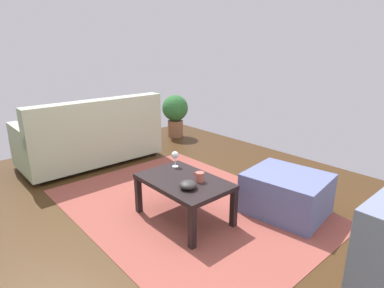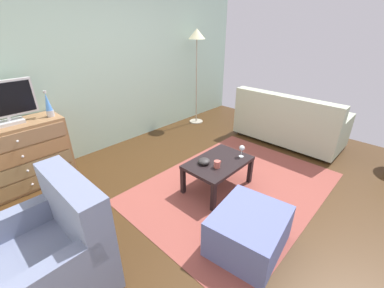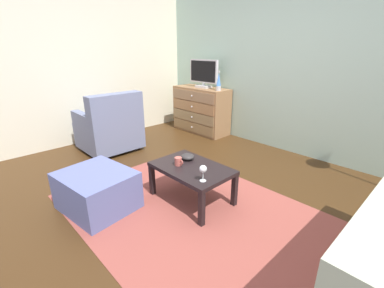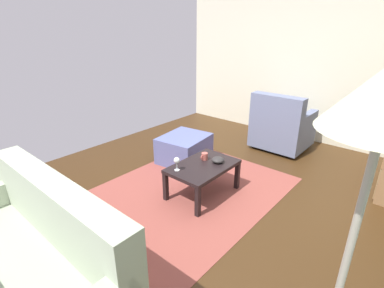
{
  "view_description": "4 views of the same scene",
  "coord_description": "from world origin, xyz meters",
  "views": [
    {
      "loc": [
        -1.94,
        1.63,
        1.53
      ],
      "look_at": [
        0.01,
        -0.1,
        0.71
      ],
      "focal_mm": 29.74,
      "sensor_mm": 36.0,
      "label": 1
    },
    {
      "loc": [
        -2.09,
        -1.61,
        1.93
      ],
      "look_at": [
        -0.22,
        0.16,
        0.66
      ],
      "focal_mm": 23.09,
      "sensor_mm": 36.0,
      "label": 2
    },
    {
      "loc": [
        1.82,
        -1.72,
        1.54
      ],
      "look_at": [
        -0.04,
        0.05,
        0.59
      ],
      "focal_mm": 24.35,
      "sensor_mm": 36.0,
      "label": 3
    },
    {
      "loc": [
        2.41,
        1.83,
        1.89
      ],
      "look_at": [
        0.14,
        -0.12,
        0.66
      ],
      "focal_mm": 26.95,
      "sensor_mm": 36.0,
      "label": 4
    }
  ],
  "objects": [
    {
      "name": "wall_accent_rear",
      "position": [
        0.0,
        2.11,
        1.32
      ],
      "size": [
        5.79,
        0.12,
        2.64
      ],
      "primitive_type": "cube",
      "color": "#A7C9B7",
      "rests_on": "ground_plane"
    },
    {
      "name": "dresser",
      "position": [
        -1.63,
        1.8,
        0.43
      ],
      "size": [
        1.12,
        0.49,
        0.85
      ],
      "color": "#906743",
      "rests_on": "ground_plane"
    },
    {
      "name": "coffee_table",
      "position": [
        0.04,
        -0.04,
        0.34
      ],
      "size": [
        0.82,
        0.54,
        0.39
      ],
      "color": "black",
      "rests_on": "ground_plane"
    },
    {
      "name": "armchair",
      "position": [
        -1.88,
        0.04,
        0.37
      ],
      "size": [
        0.8,
        0.82,
        0.93
      ],
      "color": "#332319",
      "rests_on": "ground_plane"
    },
    {
      "name": "ottoman",
      "position": [
        -0.5,
        -0.83,
        0.2
      ],
      "size": [
        0.77,
        0.69,
        0.39
      ],
      "primitive_type": "cube",
      "rotation": [
        0.0,
        0.0,
        0.13
      ],
      "color": "#59639B",
      "rests_on": "ground_plane"
    },
    {
      "name": "ground_plane",
      "position": [
        0.0,
        0.0,
        -0.03
      ],
      "size": [
        5.79,
        4.7,
        0.05
      ],
      "primitive_type": "cube",
      "color": "#3D2712"
    },
    {
      "name": "tv",
      "position": [
        -1.59,
        1.82,
        1.11
      ],
      "size": [
        0.66,
        0.18,
        0.5
      ],
      "color": "silver",
      "rests_on": "dresser"
    },
    {
      "name": "bowl_decorative",
      "position": [
        -0.12,
        0.06,
        0.42
      ],
      "size": [
        0.15,
        0.15,
        0.07
      ],
      "primitive_type": "ellipsoid",
      "color": "#2D2A2A",
      "rests_on": "coffee_table"
    },
    {
      "name": "area_rug",
      "position": [
        0.2,
        -0.2,
        0.0
      ],
      "size": [
        2.6,
        1.9,
        0.01
      ],
      "primitive_type": "cube",
      "color": "brown",
      "rests_on": "ground_plane"
    },
    {
      "name": "mug",
      "position": [
        -0.08,
        -0.11,
        0.43
      ],
      "size": [
        0.11,
        0.08,
        0.08
      ],
      "color": "#B5564B",
      "rests_on": "coffee_table"
    },
    {
      "name": "standing_lamp",
      "position": [
        1.59,
        1.75,
        1.57
      ],
      "size": [
        0.32,
        0.32,
        1.83
      ],
      "color": "#A59E8C",
      "rests_on": "ground_plane"
    },
    {
      "name": "couch_large",
      "position": [
        1.98,
        -0.06,
        0.34
      ],
      "size": [
        0.85,
        1.76,
        0.88
      ],
      "color": "#332319",
      "rests_on": "ground_plane"
    },
    {
      "name": "wine_glass",
      "position": [
        0.34,
        -0.17,
        0.51
      ],
      "size": [
        0.07,
        0.07,
        0.16
      ],
      "color": "silver",
      "rests_on": "coffee_table"
    },
    {
      "name": "lava_lamp",
      "position": [
        -1.17,
        1.75,
        1.0
      ],
      "size": [
        0.09,
        0.09,
        0.33
      ],
      "color": "#B7B7BC",
      "rests_on": "dresser"
    }
  ]
}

